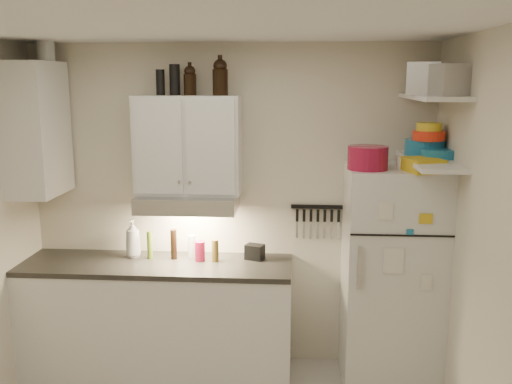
{
  "coord_description": "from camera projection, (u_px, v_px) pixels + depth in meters",
  "views": [
    {
      "loc": [
        0.52,
        -2.97,
        2.32
      ],
      "look_at": [
        0.25,
        0.9,
        1.55
      ],
      "focal_mm": 40.0,
      "sensor_mm": 36.0,
      "label": 1
    }
  ],
  "objects": [
    {
      "name": "tin_b",
      "position": [
        450.0,
        80.0,
        3.6
      ],
      "size": [
        0.25,
        0.25,
        0.2
      ],
      "primitive_type": "cube",
      "rotation": [
        0.0,
        0.0,
        0.28
      ],
      "color": "#AAAAAD",
      "rests_on": "shelf_hi"
    },
    {
      "name": "thermos_b",
      "position": [
        160.0,
        82.0,
        4.28
      ],
      "size": [
        0.07,
        0.07,
        0.19
      ],
      "primitive_type": "cylinder",
      "rotation": [
        0.0,
        0.0,
        -0.0
      ],
      "color": "black",
      "rests_on": "upper_cabinet"
    },
    {
      "name": "bowl_yellow",
      "position": [
        429.0,
        127.0,
        4.06
      ],
      "size": [
        0.18,
        0.18,
        0.06
      ],
      "primitive_type": "cylinder",
      "color": "yellow",
      "rests_on": "bowl_orange"
    },
    {
      "name": "ceiling",
      "position": [
        194.0,
        21.0,
        2.89
      ],
      "size": [
        3.2,
        3.0,
        0.02
      ],
      "primitive_type": "cube",
      "color": "white",
      "rests_on": "ground"
    },
    {
      "name": "growler_b",
      "position": [
        220.0,
        77.0,
        4.22
      ],
      "size": [
        0.12,
        0.12,
        0.27
      ],
      "primitive_type": null,
      "rotation": [
        0.0,
        0.0,
        -0.02
      ],
      "color": "black",
      "rests_on": "upper_cabinet"
    },
    {
      "name": "right_wall",
      "position": [
        499.0,
        274.0,
        3.03
      ],
      "size": [
        0.02,
        3.0,
        2.6
      ],
      "primitive_type": "cube",
      "color": "beige",
      "rests_on": "ground"
    },
    {
      "name": "pepper_mill",
      "position": [
        215.0,
        251.0,
        4.44
      ],
      "size": [
        0.06,
        0.06,
        0.17
      ],
      "primitive_type": "cylinder",
      "rotation": [
        0.0,
        0.0,
        0.22
      ],
      "color": "brown",
      "rests_on": "countertop"
    },
    {
      "name": "range_hood",
      "position": [
        188.0,
        202.0,
        4.39
      ],
      "size": [
        0.76,
        0.46,
        0.12
      ],
      "primitive_type": "cube",
      "color": "silver",
      "rests_on": "back_wall"
    },
    {
      "name": "side_jar",
      "position": [
        46.0,
        50.0,
        4.26
      ],
      "size": [
        0.17,
        0.17,
        0.17
      ],
      "primitive_type": "cylinder",
      "rotation": [
        0.0,
        0.0,
        -0.36
      ],
      "color": "silver",
      "rests_on": "side_cabinet"
    },
    {
      "name": "stock_pot",
      "position": [
        428.0,
        79.0,
        4.09
      ],
      "size": [
        0.34,
        0.34,
        0.22
      ],
      "primitive_type": "cylinder",
      "rotation": [
        0.0,
        0.0,
        -0.13
      ],
      "color": "silver",
      "rests_on": "shelf_hi"
    },
    {
      "name": "vinegar_bottle",
      "position": [
        174.0,
        244.0,
        4.5
      ],
      "size": [
        0.06,
        0.06,
        0.24
      ],
      "primitive_type": "cylinder",
      "rotation": [
        0.0,
        0.0,
        -0.35
      ],
      "color": "black",
      "rests_on": "countertop"
    },
    {
      "name": "shelf_hi",
      "position": [
        433.0,
        97.0,
        3.87
      ],
      "size": [
        0.3,
        0.95,
        0.03
      ],
      "primitive_type": "cube",
      "color": "white",
      "rests_on": "right_wall"
    },
    {
      "name": "base_cabinet",
      "position": [
        158.0,
        320.0,
        4.52
      ],
      "size": [
        2.1,
        0.6,
        0.88
      ],
      "primitive_type": "cube",
      "color": "white",
      "rests_on": "floor"
    },
    {
      "name": "spice_jar",
      "position": [
        400.0,
        163.0,
        3.98
      ],
      "size": [
        0.06,
        0.06,
        0.09
      ],
      "primitive_type": "cylinder",
      "rotation": [
        0.0,
        0.0,
        -0.13
      ],
      "color": "silver",
      "rests_on": "fridge"
    },
    {
      "name": "oil_bottle",
      "position": [
        150.0,
        245.0,
        4.51
      ],
      "size": [
        0.05,
        0.05,
        0.22
      ],
      "primitive_type": "cylinder",
      "rotation": [
        0.0,
        0.0,
        -0.27
      ],
      "color": "#536E1B",
      "rests_on": "countertop"
    },
    {
      "name": "side_cabinet",
      "position": [
        36.0,
        129.0,
        4.29
      ],
      "size": [
        0.33,
        0.55,
        1.0
      ],
      "primitive_type": "cube",
      "color": "white",
      "rests_on": "left_wall"
    },
    {
      "name": "dutch_oven",
      "position": [
        368.0,
        158.0,
        3.97
      ],
      "size": [
        0.36,
        0.36,
        0.16
      ],
      "primitive_type": "cylinder",
      "rotation": [
        0.0,
        0.0,
        -0.34
      ],
      "color": "maroon",
      "rests_on": "fridge"
    },
    {
      "name": "growler_a",
      "position": [
        190.0,
        80.0,
        4.27
      ],
      "size": [
        0.11,
        0.11,
        0.23
      ],
      "primitive_type": null,
      "rotation": [
        0.0,
        0.0,
        -0.11
      ],
      "color": "black",
      "rests_on": "upper_cabinet"
    },
    {
      "name": "clear_bottle",
      "position": [
        192.0,
        246.0,
        4.55
      ],
      "size": [
        0.07,
        0.07,
        0.18
      ],
      "primitive_type": "cylinder",
      "rotation": [
        0.0,
        0.0,
        -0.14
      ],
      "color": "silver",
      "rests_on": "countertop"
    },
    {
      "name": "tin_a",
      "position": [
        426.0,
        79.0,
        3.79
      ],
      "size": [
        0.27,
        0.26,
        0.22
      ],
      "primitive_type": "cube",
      "rotation": [
        0.0,
        0.0,
        -0.4
      ],
      "color": "#AAAAAD",
      "rests_on": "shelf_hi"
    },
    {
      "name": "soap_bottle",
      "position": [
        133.0,
        236.0,
        4.54
      ],
      "size": [
        0.16,
        0.16,
        0.34
      ],
      "primitive_type": "imported",
      "rotation": [
        0.0,
        0.0,
        -0.21
      ],
      "color": "white",
      "rests_on": "countertop"
    },
    {
      "name": "bowl_orange",
      "position": [
        429.0,
        136.0,
        4.07
      ],
      "size": [
        0.23,
        0.23,
        0.07
      ],
      "primitive_type": "cylinder",
      "color": "red",
      "rests_on": "bowl_teal"
    },
    {
      "name": "thermos_a",
      "position": [
        175.0,
        80.0,
        4.27
      ],
      "size": [
        0.1,
        0.1,
        0.23
      ],
      "primitive_type": "cylinder",
      "rotation": [
        0.0,
        0.0,
        -0.28
      ],
      "color": "black",
      "rests_on": "upper_cabinet"
    },
    {
      "name": "shelf_lo",
      "position": [
        429.0,
        161.0,
        3.95
      ],
      "size": [
        0.3,
        0.95,
        0.03
      ],
      "primitive_type": "cube",
      "color": "white",
      "rests_on": "right_wall"
    },
    {
      "name": "knife_strip",
      "position": [
        317.0,
        207.0,
        4.54
      ],
      "size": [
        0.42,
        0.02,
        0.03
      ],
      "primitive_type": "cube",
      "color": "black",
      "rests_on": "back_wall"
    },
    {
      "name": "bowl_teal",
      "position": [
        425.0,
        147.0,
        4.15
      ],
      "size": [
        0.29,
        0.29,
        0.11
      ],
      "primitive_type": "cylinder",
      "color": "#1C709D",
      "rests_on": "shelf_lo"
    },
    {
      "name": "caddy",
      "position": [
        255.0,
        252.0,
        4.5
      ],
      "size": [
        0.17,
        0.14,
        0.12
      ],
      "primitive_type": "cube",
      "rotation": [
        0.0,
        0.0,
        -0.36
      ],
      "color": "black",
      "rests_on": "countertop"
    },
    {
      "name": "countertop",
      "position": [
        156.0,
        265.0,
        4.43
      ],
      "size": [
        2.1,
        0.62,
        0.04
      ],
      "primitive_type": "cube",
      "color": "#2A2824",
      "rests_on": "base_cabinet"
    },
    {
      "name": "fridge",
      "position": [
        391.0,
        278.0,
        4.28
      ],
      "size": [
        0.7,
        0.68,
        1.7
      ],
      "primitive_type": "cube",
      "color": "silver",
      "rests_on": "floor"
    },
    {
      "name": "book_stack",
      "position": [
        423.0,
        165.0,
        3.87
      ],
      "size": [
        0.29,
        0.32,
        0.09
      ],
      "primitive_type": "cube",
      "rotation": [
        0.0,
        0.0,
        0.27
      ],
      "color": "gold",
      "rests_on": "fridge"
    },
    {
      "name": "red_jar",
      "position": [
        200.0,
        251.0,
        4.46
      ],
      "size": [
        0.1,
        0.1,
        0.16
      ],
      "primitive_type": "cylinder",
      "rotation": [
        0.0,
        0.0,
        0.36
      ],
      "color": "maroon",
      "rests_on": "countertop"
    },
    {
      "name": "back_wall",
      "position": [
        231.0,
        207.0,
        4.62
      ],
      "size": [
        3.2,
        0.02,
        2.6
      ],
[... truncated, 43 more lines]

